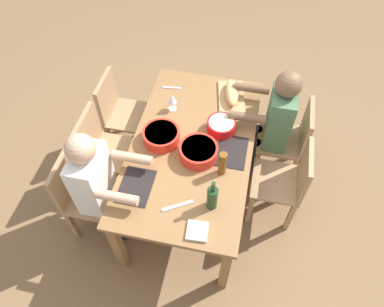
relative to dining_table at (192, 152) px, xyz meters
name	(u,v)px	position (x,y,z in m)	size (l,w,h in m)	color
ground_plane	(192,193)	(0.00, 0.00, -0.65)	(8.00, 8.00, 0.00)	brown
dining_table	(192,152)	(0.00, 0.00, 0.00)	(1.67, 0.95, 0.74)	olive
chair_near_center	(287,181)	(0.00, -0.80, -0.17)	(0.40, 0.40, 0.85)	#A87F56
chair_far_right	(120,111)	(0.46, 0.80, -0.17)	(0.40, 0.40, 0.85)	#A87F56
chair_far_left	(82,193)	(-0.46, 0.80, -0.17)	(0.40, 0.40, 0.85)	#A87F56
diner_far_left	(99,182)	(-0.46, 0.61, 0.04)	(0.41, 0.53, 1.20)	#2D2D38
chair_far_center	(103,148)	(0.00, 0.80, -0.17)	(0.40, 0.40, 0.85)	#A87F56
chair_near_right	(290,138)	(0.46, -0.80, -0.17)	(0.40, 0.40, 0.85)	#A87F56
diner_near_right	(274,119)	(0.46, -0.61, 0.04)	(0.41, 0.53, 1.20)	#2D2D38
serving_bowl_salad	(199,151)	(-0.09, -0.07, 0.14)	(0.30, 0.30, 0.10)	red
serving_bowl_pasta	(221,125)	(0.20, -0.20, 0.14)	(0.23, 0.23, 0.09)	red
serving_bowl_fruit	(161,136)	(0.00, 0.25, 0.14)	(0.29, 0.29, 0.10)	red
cutting_board	(231,97)	(0.59, -0.23, 0.10)	(0.40, 0.22, 0.02)	tan
bread_loaf	(232,92)	(0.59, -0.23, 0.15)	(0.32, 0.11, 0.09)	tan
wine_bottle	(212,197)	(-0.50, -0.25, 0.19)	(0.08, 0.08, 0.29)	#193819
beer_bottle	(222,164)	(-0.20, -0.27, 0.20)	(0.06, 0.06, 0.22)	brown
wine_glass	(172,99)	(0.35, 0.24, 0.20)	(0.08, 0.08, 0.17)	silver
placemat_near_center	(232,152)	(0.00, -0.32, 0.09)	(0.32, 0.23, 0.01)	black
fork_far_right	(172,88)	(0.60, 0.32, 0.09)	(0.02, 0.17, 0.01)	silver
placemat_far_left	(136,186)	(-0.46, 0.32, 0.09)	(0.32, 0.23, 0.01)	black
carving_knife	(178,206)	(-0.55, -0.02, 0.09)	(0.23, 0.02, 0.01)	silver
napkin_stack	(197,231)	(-0.71, -0.19, 0.10)	(0.14, 0.14, 0.02)	white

